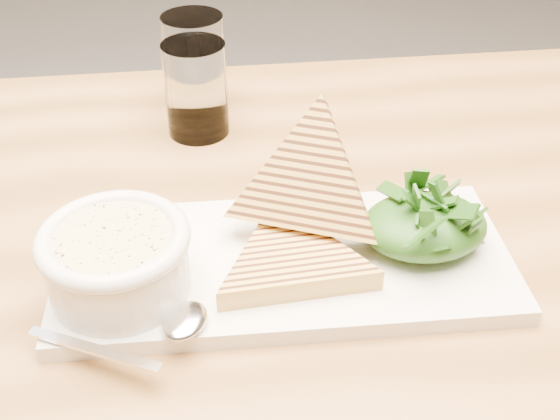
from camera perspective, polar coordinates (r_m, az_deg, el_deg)
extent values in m
cube|color=olive|center=(0.63, -8.89, -5.90)|extent=(1.23, 0.86, 0.04)
cylinder|color=olive|center=(1.25, 17.26, -4.32)|extent=(0.06, 0.06, 0.69)
cube|color=white|center=(0.60, 0.36, -4.33)|extent=(0.40, 0.21, 0.02)
cylinder|color=white|center=(0.57, -13.02, -4.56)|extent=(0.11, 0.11, 0.04)
cylinder|color=beige|center=(0.55, -13.40, -2.43)|extent=(0.09, 0.09, 0.01)
torus|color=white|center=(0.55, -13.43, -2.27)|extent=(0.12, 0.12, 0.01)
ellipsoid|color=black|center=(0.61, 11.65, -1.27)|extent=(0.11, 0.09, 0.04)
ellipsoid|color=silver|center=(0.54, -7.73, -8.89)|extent=(0.05, 0.05, 0.01)
cube|color=silver|center=(0.53, -14.90, -10.87)|extent=(0.10, 0.06, 0.00)
cylinder|color=white|center=(0.78, -6.83, 9.71)|extent=(0.07, 0.07, 0.10)
cylinder|color=white|center=(0.84, -6.94, 11.91)|extent=(0.07, 0.07, 0.11)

